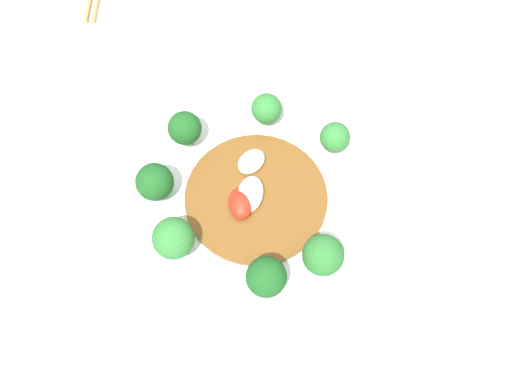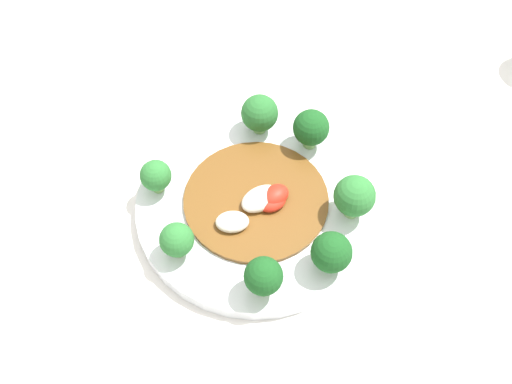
% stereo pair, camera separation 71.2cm
% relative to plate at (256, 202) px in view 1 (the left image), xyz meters
% --- Properties ---
extents(ground_plane, '(8.00, 8.00, 0.00)m').
position_rel_plate_xyz_m(ground_plane, '(-0.01, 0.01, -0.71)').
color(ground_plane, '#B7B2A8').
extents(table, '(1.17, 0.81, 0.70)m').
position_rel_plate_xyz_m(table, '(-0.01, 0.01, -0.36)').
color(table, silver).
rests_on(table, ground_plane).
extents(plate, '(0.31, 0.31, 0.02)m').
position_rel_plate_xyz_m(plate, '(0.00, 0.00, 0.00)').
color(plate, silver).
rests_on(plate, table).
extents(broccoli_southwest, '(0.05, 0.05, 0.06)m').
position_rel_plate_xyz_m(broccoli_southwest, '(-0.09, -0.08, 0.04)').
color(broccoli_southwest, '#70A356').
rests_on(broccoli_southwest, plate).
extents(broccoli_northwest, '(0.05, 0.05, 0.06)m').
position_rel_plate_xyz_m(broccoli_northwest, '(-0.07, 0.10, 0.05)').
color(broccoli_northwest, '#89B76B').
rests_on(broccoli_northwest, plate).
extents(broccoli_north, '(0.05, 0.05, 0.06)m').
position_rel_plate_xyz_m(broccoli_north, '(0.00, 0.13, 0.04)').
color(broccoli_north, '#70A356').
rests_on(broccoli_north, plate).
extents(broccoli_northeast, '(0.05, 0.05, 0.06)m').
position_rel_plate_xyz_m(broccoli_northeast, '(0.08, 0.10, 0.05)').
color(broccoli_northeast, '#7AAD5B').
rests_on(broccoli_northeast, plate).
extents(broccoli_southeast, '(0.04, 0.04, 0.05)m').
position_rel_plate_xyz_m(broccoli_southeast, '(0.08, -0.10, 0.04)').
color(broccoli_southeast, '#7AAD5B').
rests_on(broccoli_southeast, plate).
extents(broccoli_east, '(0.04, 0.04, 0.05)m').
position_rel_plate_xyz_m(broccoli_east, '(0.12, -0.01, 0.04)').
color(broccoli_east, '#7AAD5B').
rests_on(broccoli_east, plate).
extents(broccoli_west, '(0.05, 0.05, 0.06)m').
position_rel_plate_xyz_m(broccoli_west, '(-0.12, -0.02, 0.05)').
color(broccoli_west, '#7AAD5B').
rests_on(broccoli_west, plate).
extents(stirfry_center, '(0.19, 0.19, 0.03)m').
position_rel_plate_xyz_m(stirfry_center, '(0.00, 0.00, 0.02)').
color(stirfry_center, brown).
rests_on(stirfry_center, plate).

